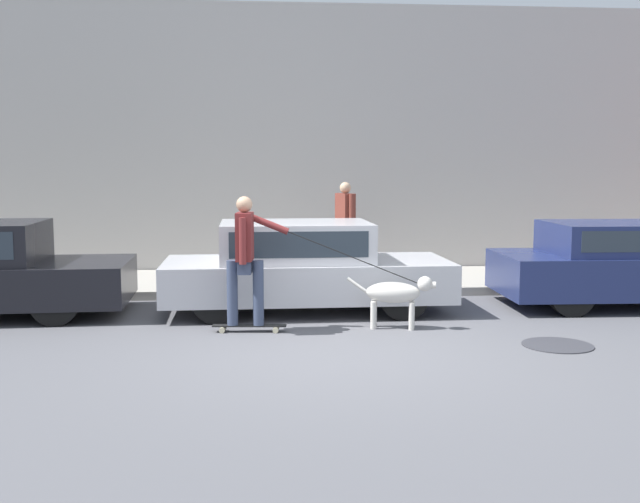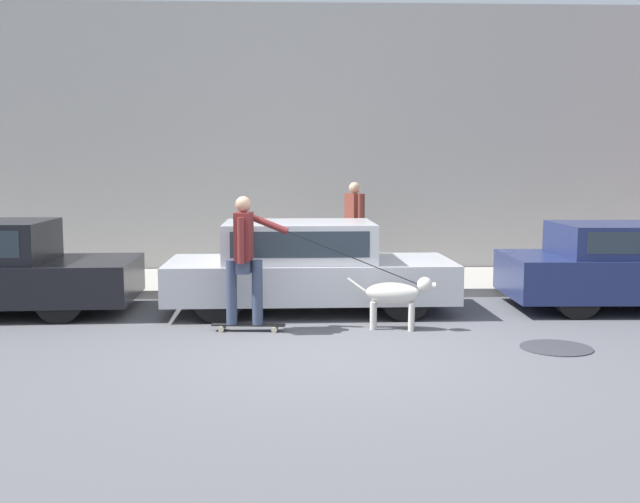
{
  "view_description": "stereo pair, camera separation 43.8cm",
  "coord_description": "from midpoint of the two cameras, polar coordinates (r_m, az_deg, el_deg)",
  "views": [
    {
      "loc": [
        -0.83,
        -7.85,
        1.99
      ],
      "look_at": [
        -0.03,
        1.43,
        0.95
      ],
      "focal_mm": 42.0,
      "sensor_mm": 36.0,
      "label": 1
    },
    {
      "loc": [
        -0.4,
        -7.88,
        1.99
      ],
      "look_at": [
        -0.03,
        1.43,
        0.95
      ],
      "focal_mm": 42.0,
      "sensor_mm": 36.0,
      "label": 2
    }
  ],
  "objects": [
    {
      "name": "manhole_cover",
      "position": [
        8.84,
        16.29,
        -6.87
      ],
      "size": [
        0.79,
        0.79,
        0.01
      ],
      "color": "#38383D",
      "rests_on": "ground_plane"
    },
    {
      "name": "dog",
      "position": [
        9.32,
        4.5,
        -3.24
      ],
      "size": [
        1.09,
        0.41,
        0.66
      ],
      "rotation": [
        0.0,
        0.0,
        -0.23
      ],
      "color": "beige",
      "rests_on": "ground_plane"
    },
    {
      "name": "pedestrian_with_bag",
      "position": [
        12.63,
        0.97,
        2.02
      ],
      "size": [
        0.32,
        0.63,
        1.62
      ],
      "rotation": [
        0.0,
        0.0,
        3.47
      ],
      "color": "#3D4760",
      "rests_on": "sidewalk_curb"
    },
    {
      "name": "parked_car_1",
      "position": [
        10.39,
        -2.48,
        -1.26
      ],
      "size": [
        3.95,
        1.71,
        1.25
      ],
      "rotation": [
        0.0,
        0.0,
        0.01
      ],
      "color": "black",
      "rests_on": "ground_plane"
    },
    {
      "name": "parked_car_2",
      "position": [
        11.63,
        21.81,
        -0.93
      ],
      "size": [
        4.02,
        1.77,
        1.22
      ],
      "rotation": [
        0.0,
        0.0,
        -0.03
      ],
      "color": "black",
      "rests_on": "ground_plane"
    },
    {
      "name": "sidewalk_curb",
      "position": [
        12.74,
        -2.12,
        -2.32
      ],
      "size": [
        30.0,
        2.51,
        0.13
      ],
      "color": "#A39E93",
      "rests_on": "ground_plane"
    },
    {
      "name": "skateboarder",
      "position": [
        9.09,
        -7.03,
        -0.28
      ],
      "size": [
        2.62,
        0.55,
        1.66
      ],
      "rotation": [
        0.0,
        0.0,
        -0.09
      ],
      "color": "beige",
      "rests_on": "ground_plane"
    },
    {
      "name": "ground_plane",
      "position": [
        8.14,
        -0.46,
        -7.79
      ],
      "size": [
        36.0,
        36.0,
        0.0
      ],
      "primitive_type": "plane",
      "color": "#545459"
    },
    {
      "name": "back_wall",
      "position": [
        14.02,
        -2.46,
        8.38
      ],
      "size": [
        32.0,
        0.3,
        4.96
      ],
      "color": "#B2ADA8",
      "rests_on": "ground_plane"
    }
  ]
}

